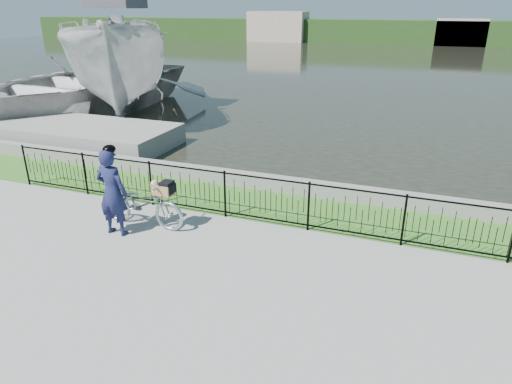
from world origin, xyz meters
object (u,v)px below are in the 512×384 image
at_px(cyclist, 112,191).
at_px(boat_near, 122,63).
at_px(dock, 47,130).
at_px(bicycle_rig, 143,203).
at_px(boat_far, 82,85).

xyz_separation_m(cyclist, boat_near, (-7.09, 10.41, 1.27)).
height_order(dock, bicycle_rig, bicycle_rig).
relative_size(dock, boat_near, 0.85).
relative_size(bicycle_rig, cyclist, 1.03).
xyz_separation_m(dock, cyclist, (7.12, -5.51, 0.64)).
bearing_deg(bicycle_rig, cyclist, -122.99).
distance_m(bicycle_rig, boat_near, 12.48).
height_order(bicycle_rig, cyclist, cyclist).
height_order(cyclist, boat_near, boat_near).
bearing_deg(boat_near, dock, -90.24).
distance_m(dock, boat_far, 4.99).
relative_size(cyclist, boat_near, 0.17).
relative_size(dock, bicycle_rig, 4.85).
xyz_separation_m(bicycle_rig, boat_near, (-7.45, 9.87, 1.71)).
bearing_deg(boat_near, boat_far, -168.40).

